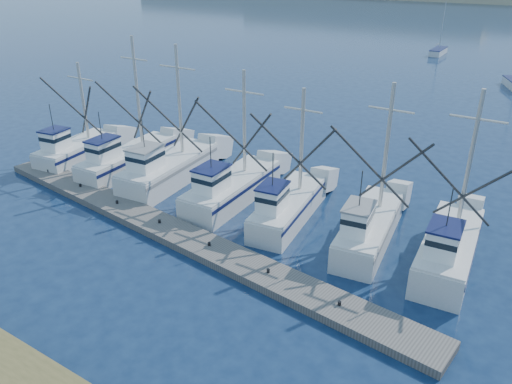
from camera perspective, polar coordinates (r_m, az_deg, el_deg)
ground at (r=21.85m, az=-7.03°, el=-16.17°), size 500.00×500.00×0.00m
floating_dock at (r=28.96m, az=-9.64°, el=-4.45°), size 32.01×5.79×0.43m
trawler_fleet at (r=32.13m, az=-3.61°, el=0.55°), size 30.92×8.94×9.50m
sailboat_far at (r=89.32m, az=20.11°, el=14.85°), size 1.75×5.75×8.10m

